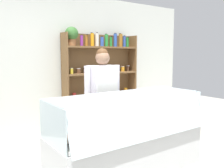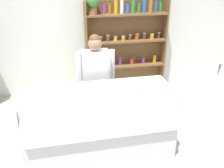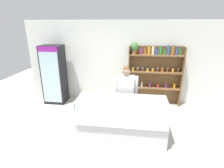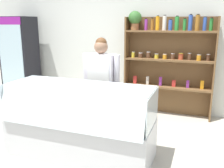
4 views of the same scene
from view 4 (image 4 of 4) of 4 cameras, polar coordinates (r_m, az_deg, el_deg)
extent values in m
plane|color=#B7B2A3|center=(3.72, -8.06, -15.46)|extent=(12.00, 12.00, 0.00)
cube|color=silver|center=(5.36, 2.91, 8.91)|extent=(6.80, 0.10, 2.70)
cube|color=black|center=(6.10, -20.19, 5.09)|extent=(0.69, 0.55, 1.94)
cube|color=silver|center=(5.89, -21.92, 4.65)|extent=(0.61, 0.01, 1.74)
cube|color=#8C1E8C|center=(5.83, -22.74, 13.21)|extent=(0.65, 0.01, 0.16)
cylinder|color=orange|center=(6.19, -22.49, -0.77)|extent=(0.06, 0.06, 0.22)
cylinder|color=red|center=(6.11, -21.48, -1.11)|extent=(0.07, 0.07, 0.17)
cylinder|color=silver|center=(6.02, -20.46, -1.27)|extent=(0.06, 0.06, 0.16)
cylinder|color=#9E6623|center=(5.92, -19.42, -1.23)|extent=(0.06, 0.06, 0.20)
cylinder|color=silver|center=(6.08, -22.76, 3.82)|extent=(0.06, 0.06, 0.20)
cylinder|color=#2D8C38|center=(5.95, -21.41, 3.72)|extent=(0.07, 0.07, 0.19)
cylinder|color=#3356B2|center=(5.83, -19.99, 3.52)|extent=(0.06, 0.06, 0.17)
cylinder|color=#2D8C38|center=(6.02, -23.21, 8.49)|extent=(0.06, 0.06, 0.17)
cylinder|color=#2D8C38|center=(5.89, -21.86, 8.71)|extent=(0.06, 0.06, 0.21)
cylinder|color=silver|center=(5.77, -20.43, 8.71)|extent=(0.06, 0.06, 0.20)
cube|color=brown|center=(5.10, 12.86, 3.90)|extent=(1.70, 0.02, 1.92)
cube|color=brown|center=(5.13, 3.37, 4.29)|extent=(0.03, 0.28, 1.92)
cube|color=brown|center=(4.93, 22.30, 2.87)|extent=(0.03, 0.28, 1.92)
cube|color=brown|center=(5.04, 12.42, -0.65)|extent=(1.64, 0.28, 0.04)
cube|color=brown|center=(4.94, 12.74, 5.40)|extent=(1.64, 0.28, 0.04)
cube|color=brown|center=(4.89, 13.09, 11.63)|extent=(1.64, 0.28, 0.04)
cylinder|color=#996038|center=(5.02, 5.24, 12.89)|extent=(0.15, 0.15, 0.12)
sphere|color=#36692D|center=(5.02, 5.28, 14.85)|extent=(0.26, 0.26, 0.26)
cylinder|color=purple|center=(4.98, 7.80, 13.29)|extent=(0.06, 0.06, 0.21)
cylinder|color=black|center=(4.97, 7.81, 14.57)|extent=(0.04, 0.04, 0.02)
cylinder|color=#9E6623|center=(4.97, 9.19, 13.33)|extent=(0.06, 0.06, 0.22)
cylinder|color=black|center=(4.94, 9.18, 14.71)|extent=(0.04, 0.04, 0.02)
cylinder|color=orange|center=(4.90, 10.36, 13.48)|extent=(0.07, 0.07, 0.26)
cylinder|color=black|center=(4.92, 10.47, 15.07)|extent=(0.04, 0.04, 0.02)
cylinder|color=silver|center=(4.90, 11.89, 13.47)|extent=(0.08, 0.08, 0.27)
cylinder|color=black|center=(4.90, 11.98, 15.12)|extent=(0.05, 0.05, 0.02)
cylinder|color=#3356B2|center=(4.87, 13.19, 12.95)|extent=(0.07, 0.07, 0.19)
cylinder|color=black|center=(4.89, 13.28, 14.16)|extent=(0.05, 0.05, 0.02)
cylinder|color=#2D8C38|center=(4.87, 14.59, 13.22)|extent=(0.07, 0.07, 0.25)
cylinder|color=black|center=(4.88, 14.70, 14.78)|extent=(0.05, 0.05, 0.02)
cylinder|color=#2D8C38|center=(4.89, 16.25, 12.88)|extent=(0.06, 0.06, 0.21)
cylinder|color=black|center=(4.86, 16.32, 14.20)|extent=(0.04, 0.04, 0.02)
cylinder|color=#3356B2|center=(4.86, 17.48, 13.20)|extent=(0.07, 0.07, 0.28)
cylinder|color=black|center=(4.86, 17.60, 14.92)|extent=(0.05, 0.05, 0.02)
cylinder|color=#9E6623|center=(4.83, 18.94, 13.08)|extent=(0.08, 0.08, 0.28)
cylinder|color=black|center=(4.85, 19.09, 14.80)|extent=(0.05, 0.05, 0.02)
cylinder|color=#3356B2|center=(4.85, 20.44, 12.71)|extent=(0.06, 0.06, 0.23)
cylinder|color=black|center=(4.85, 20.56, 14.17)|extent=(0.04, 0.04, 0.02)
cylinder|color=#2D8C38|center=(4.88, 21.73, 12.50)|extent=(0.06, 0.06, 0.21)
cylinder|color=black|center=(4.85, 21.86, 13.85)|extent=(0.04, 0.04, 0.02)
cylinder|color=yellow|center=(5.05, 4.84, 6.66)|extent=(0.06, 0.06, 0.10)
cylinder|color=silver|center=(5.06, 4.89, 7.31)|extent=(0.07, 0.07, 0.01)
cylinder|color=brown|center=(5.02, 6.55, 6.51)|extent=(0.09, 0.09, 0.09)
cylinder|color=silver|center=(5.02, 6.59, 7.10)|extent=(0.09, 0.09, 0.01)
cylinder|color=brown|center=(4.99, 8.30, 6.55)|extent=(0.08, 0.08, 0.11)
cylinder|color=silver|center=(4.99, 8.33, 7.26)|extent=(0.08, 0.08, 0.01)
cylinder|color=yellow|center=(4.97, 10.13, 6.27)|extent=(0.08, 0.08, 0.08)
cylinder|color=silver|center=(4.96, 10.14, 6.80)|extent=(0.08, 0.08, 0.01)
cylinder|color=orange|center=(4.93, 11.96, 6.11)|extent=(0.08, 0.08, 0.08)
cylinder|color=silver|center=(4.93, 12.01, 6.68)|extent=(0.08, 0.08, 0.01)
cylinder|color=brown|center=(4.92, 13.69, 6.11)|extent=(0.07, 0.07, 0.10)
cylinder|color=silver|center=(4.91, 13.72, 6.76)|extent=(0.07, 0.07, 0.01)
cylinder|color=#BF4C2D|center=(4.92, 15.45, 6.08)|extent=(0.09, 0.09, 0.11)
cylinder|color=gold|center=(4.90, 15.49, 6.78)|extent=(0.09, 0.09, 0.01)
cylinder|color=brown|center=(4.90, 17.26, 5.96)|extent=(0.07, 0.07, 0.12)
cylinder|color=silver|center=(4.89, 17.31, 6.71)|extent=(0.07, 0.07, 0.01)
cylinder|color=orange|center=(4.88, 19.23, 5.67)|extent=(0.08, 0.08, 0.10)
cylinder|color=silver|center=(4.89, 19.29, 6.34)|extent=(0.08, 0.08, 0.01)
cylinder|color=brown|center=(4.91, 21.10, 5.63)|extent=(0.07, 0.07, 0.11)
cylinder|color=silver|center=(4.88, 21.17, 6.33)|extent=(0.07, 0.07, 0.01)
cube|color=red|center=(5.14, 5.30, 0.99)|extent=(0.07, 0.04, 0.16)
cube|color=silver|center=(5.08, 8.13, 0.81)|extent=(0.05, 0.04, 0.16)
cube|color=purple|center=(5.04, 11.02, 0.63)|extent=(0.05, 0.04, 0.17)
cube|color=red|center=(5.01, 13.94, 0.13)|extent=(0.07, 0.04, 0.13)
cube|color=purple|center=(4.99, 16.90, -0.02)|extent=(0.05, 0.04, 0.14)
cube|color=orange|center=(4.98, 19.88, -0.18)|extent=(0.06, 0.04, 0.16)
cube|color=silver|center=(3.58, -7.31, -11.73)|extent=(2.02, 0.74, 0.55)
cube|color=white|center=(3.46, -7.46, -7.32)|extent=(1.96, 0.68, 0.03)
cube|color=silver|center=(3.10, -10.54, -5.94)|extent=(1.98, 0.16, 0.47)
cube|color=silver|center=(3.37, -7.30, -0.22)|extent=(1.98, 0.58, 0.01)
cube|color=silver|center=(3.94, -20.58, -2.33)|extent=(0.01, 0.70, 0.45)
cube|color=silver|center=(3.08, 9.25, -6.05)|extent=(0.01, 0.70, 0.45)
cube|color=beige|center=(3.94, -17.48, -4.58)|extent=(0.16, 0.13, 0.05)
cube|color=white|center=(3.78, -19.51, -5.56)|extent=(0.05, 0.03, 0.02)
cube|color=tan|center=(3.79, -14.20, -5.14)|extent=(0.17, 0.14, 0.05)
cube|color=white|center=(3.62, -16.16, -6.16)|extent=(0.05, 0.03, 0.02)
cube|color=beige|center=(3.65, -10.64, -5.70)|extent=(0.16, 0.12, 0.05)
cube|color=white|center=(3.47, -12.50, -6.79)|extent=(0.05, 0.03, 0.02)
cube|color=beige|center=(3.52, -6.82, -6.17)|extent=(0.17, 0.14, 0.06)
cube|color=white|center=(3.34, -8.53, -7.45)|extent=(0.05, 0.03, 0.02)
cube|color=tan|center=(3.41, -2.72, -6.86)|extent=(0.16, 0.13, 0.04)
cube|color=white|center=(3.22, -4.25, -8.11)|extent=(0.05, 0.03, 0.02)
cube|color=tan|center=(3.33, 1.63, -7.41)|extent=(0.16, 0.13, 0.05)
cube|color=white|center=(3.13, 0.34, -8.77)|extent=(0.05, 0.03, 0.02)
cube|color=tan|center=(3.26, 6.20, -7.93)|extent=(0.17, 0.12, 0.05)
cube|color=white|center=(3.06, 5.19, -9.40)|extent=(0.05, 0.03, 0.02)
cylinder|color=tan|center=(3.79, -19.53, -4.80)|extent=(0.19, 0.15, 0.14)
cylinder|color=#C1706B|center=(3.65, -16.85, -5.17)|extent=(0.15, 0.15, 0.15)
cylinder|color=white|center=(3.16, -0.04, -7.28)|extent=(0.07, 0.07, 0.18)
cylinder|color=white|center=(3.12, 1.70, -7.01)|extent=(0.07, 0.07, 0.24)
cylinder|color=#2D2D38|center=(4.10, -3.57, -6.78)|extent=(0.13, 0.13, 0.74)
cylinder|color=#2D2D38|center=(4.04, -1.17, -7.11)|extent=(0.13, 0.13, 0.74)
cube|color=white|center=(3.88, -2.48, 2.39)|extent=(0.41, 0.24, 0.61)
cube|color=white|center=(3.85, -3.14, -2.72)|extent=(0.35, 0.01, 1.14)
cylinder|color=white|center=(3.98, -5.91, 3.06)|extent=(0.09, 0.09, 0.55)
cylinder|color=white|center=(3.78, 1.12, 2.57)|extent=(0.09, 0.09, 0.55)
sphere|color=#8C664C|center=(3.82, -2.54, 8.49)|extent=(0.21, 0.21, 0.21)
sphere|color=brown|center=(3.82, -2.50, 9.28)|extent=(0.18, 0.18, 0.18)
camera|label=1|loc=(3.49, -62.25, 1.37)|focal=40.00mm
camera|label=2|loc=(2.05, -76.74, 21.46)|focal=40.00mm
camera|label=3|loc=(1.63, -105.49, 25.68)|focal=28.00mm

